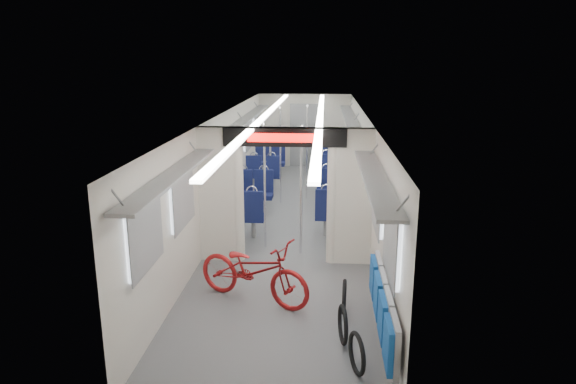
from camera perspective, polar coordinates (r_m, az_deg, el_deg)
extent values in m
plane|color=#515456|center=(10.83, 0.49, -3.56)|extent=(12.00, 12.00, 0.00)
cube|color=silver|center=(10.71, -7.27, 2.49)|extent=(0.02, 12.00, 2.30)
cube|color=silver|center=(10.54, 8.41, 2.25)|extent=(0.02, 12.00, 2.30)
cube|color=silver|center=(16.43, 1.82, 6.84)|extent=(2.90, 0.02, 2.30)
cube|color=silver|center=(4.86, -4.01, -12.81)|extent=(2.90, 0.02, 2.30)
cube|color=silver|center=(10.34, 0.52, 8.63)|extent=(2.90, 12.00, 0.02)
cube|color=white|center=(10.39, -2.54, 8.48)|extent=(0.12, 11.40, 0.04)
cube|color=white|center=(10.33, 3.60, 8.43)|extent=(0.12, 11.40, 0.04)
cube|color=silver|center=(8.78, -7.66, -1.24)|extent=(0.65, 0.18, 2.00)
cube|color=silver|center=(8.62, 7.16, -1.54)|extent=(0.65, 0.18, 2.00)
cube|color=silver|center=(8.38, -0.33, 6.18)|extent=(2.90, 0.18, 0.30)
cylinder|color=silver|center=(8.72, -5.57, -1.29)|extent=(0.20, 0.20, 2.00)
cylinder|color=silver|center=(8.60, 5.00, -1.50)|extent=(0.20, 0.20, 2.00)
cube|color=black|center=(8.27, -0.39, 6.06)|extent=(2.00, 0.03, 0.30)
cube|color=#FF0C07|center=(8.25, -0.40, 6.04)|extent=(1.20, 0.02, 0.14)
cube|color=silver|center=(6.17, -15.70, -4.71)|extent=(0.04, 1.00, 0.75)
cube|color=silver|center=(5.87, 11.55, -5.45)|extent=(0.04, 1.00, 0.75)
cube|color=silver|center=(7.62, -11.73, -0.77)|extent=(0.04, 1.00, 0.75)
cube|color=silver|center=(7.38, 10.01, -1.19)|extent=(0.04, 1.00, 0.75)
cube|color=silver|center=(10.17, -7.69, 3.27)|extent=(0.04, 1.00, 0.75)
cube|color=silver|center=(10.00, 8.49, 3.04)|extent=(0.04, 1.00, 0.75)
cube|color=silver|center=(12.01, -5.87, 5.07)|extent=(0.04, 1.00, 0.75)
cube|color=silver|center=(11.86, 7.83, 4.88)|extent=(0.04, 1.00, 0.75)
cube|color=silver|center=(13.86, -4.54, 6.38)|extent=(0.04, 1.00, 0.75)
cube|color=silver|center=(13.73, 7.34, 6.23)|extent=(0.04, 1.00, 0.75)
cube|color=silver|center=(15.63, -3.56, 7.34)|extent=(0.04, 1.00, 0.75)
cube|color=silver|center=(15.51, 6.98, 7.20)|extent=(0.04, 1.00, 0.75)
cube|color=gray|center=(6.70, -12.56, 1.93)|extent=(0.30, 3.60, 0.04)
cube|color=gray|center=(6.46, 9.60, 1.60)|extent=(0.30, 3.60, 0.04)
cube|color=gray|center=(12.49, -4.79, 8.01)|extent=(0.30, 7.60, 0.04)
cube|color=gray|center=(12.36, 7.04, 7.88)|extent=(0.30, 7.60, 0.04)
cube|color=gray|center=(16.39, 1.81, 6.29)|extent=(0.90, 0.05, 2.00)
imported|color=maroon|center=(7.38, -3.85, -8.66)|extent=(1.89, 1.31, 0.94)
cube|color=gray|center=(5.51, 11.72, -16.29)|extent=(0.06, 0.50, 0.57)
cube|color=navy|center=(5.50, 11.08, -16.30)|extent=(0.06, 0.46, 0.48)
cube|color=gray|center=(5.99, 11.03, -13.60)|extent=(0.06, 0.50, 0.57)
cube|color=navy|center=(5.98, 10.45, -13.60)|extent=(0.06, 0.46, 0.48)
cube|color=gray|center=(6.47, 10.46, -11.30)|extent=(0.06, 0.50, 0.57)
cube|color=navy|center=(6.47, 9.92, -11.30)|extent=(0.06, 0.46, 0.48)
cube|color=gray|center=(6.97, 9.98, -9.33)|extent=(0.06, 0.50, 0.57)
cube|color=navy|center=(6.96, 9.48, -9.33)|extent=(0.06, 0.46, 0.48)
torus|color=black|center=(5.97, 7.64, -17.55)|extent=(0.18, 0.49, 0.49)
torus|color=black|center=(6.48, 6.11, -14.63)|extent=(0.12, 0.50, 0.50)
torus|color=black|center=(7.16, 6.26, -11.69)|extent=(0.09, 0.49, 0.49)
cube|color=#0E143E|center=(9.95, -3.85, -2.85)|extent=(0.42, 0.39, 0.10)
cylinder|color=gray|center=(10.02, -3.83, -4.07)|extent=(0.10, 0.10, 0.35)
cube|color=#0E143E|center=(9.71, -4.01, -1.39)|extent=(0.42, 0.08, 0.52)
torus|color=silver|center=(9.64, -4.03, 0.08)|extent=(0.22, 0.03, 0.22)
cube|color=#0E143E|center=(11.47, -2.77, -0.45)|extent=(0.42, 0.39, 0.10)
cylinder|color=gray|center=(11.53, -2.75, -1.53)|extent=(0.10, 0.10, 0.35)
cube|color=#0E143E|center=(11.54, -2.69, 1.23)|extent=(0.42, 0.08, 0.52)
torus|color=silver|center=(11.49, -2.71, 2.49)|extent=(0.22, 0.03, 0.22)
cube|color=#0E143E|center=(10.02, -6.52, -2.78)|extent=(0.42, 0.39, 0.10)
cylinder|color=gray|center=(10.09, -6.48, -4.00)|extent=(0.10, 0.10, 0.35)
cube|color=#0E143E|center=(9.78, -6.74, -1.33)|extent=(0.42, 0.08, 0.52)
torus|color=silver|center=(9.71, -6.78, 0.13)|extent=(0.22, 0.03, 0.22)
cube|color=#0E143E|center=(11.53, -5.09, -0.41)|extent=(0.42, 0.39, 0.10)
cylinder|color=gray|center=(11.59, -5.06, -1.48)|extent=(0.10, 0.10, 0.35)
cube|color=#0E143E|center=(11.61, -5.00, 1.27)|extent=(0.42, 0.08, 0.52)
torus|color=silver|center=(11.55, -5.03, 2.51)|extent=(0.22, 0.03, 0.22)
cube|color=#0E143E|center=(10.06, 4.25, -2.66)|extent=(0.43, 0.40, 0.10)
cylinder|color=gray|center=(10.13, 4.23, -3.87)|extent=(0.10, 0.10, 0.35)
cube|color=#0E143E|center=(9.81, 4.29, -1.20)|extent=(0.43, 0.08, 0.52)
torus|color=silver|center=(9.74, 4.31, 0.28)|extent=(0.22, 0.03, 0.22)
cube|color=#0E143E|center=(11.61, 4.24, -0.29)|extent=(0.43, 0.40, 0.10)
cylinder|color=gray|center=(11.67, 4.22, -1.35)|extent=(0.10, 0.10, 0.35)
cube|color=#0E143E|center=(11.69, 4.27, 1.39)|extent=(0.43, 0.08, 0.52)
torus|color=silver|center=(11.63, 4.30, 2.64)|extent=(0.22, 0.03, 0.22)
cube|color=#0E143E|center=(10.07, 6.93, -2.70)|extent=(0.43, 0.40, 0.10)
cylinder|color=gray|center=(10.14, 6.89, -3.91)|extent=(0.10, 0.10, 0.35)
cube|color=#0E143E|center=(9.83, 7.03, -1.25)|extent=(0.43, 0.08, 0.52)
torus|color=silver|center=(9.76, 7.07, 0.23)|extent=(0.22, 0.03, 0.22)
cube|color=#0E143E|center=(11.62, 6.56, -0.33)|extent=(0.43, 0.40, 0.10)
cylinder|color=gray|center=(11.68, 6.53, -1.39)|extent=(0.10, 0.10, 0.35)
cube|color=#0E143E|center=(11.70, 6.57, 1.35)|extent=(0.43, 0.08, 0.52)
torus|color=silver|center=(11.64, 6.61, 2.60)|extent=(0.22, 0.03, 0.22)
cube|color=#0E143E|center=(13.47, -1.73, 1.85)|extent=(0.41, 0.38, 0.10)
cylinder|color=gray|center=(13.52, -1.72, 0.92)|extent=(0.10, 0.10, 0.35)
cube|color=#0E143E|center=(13.26, -1.81, 2.97)|extent=(0.41, 0.07, 0.50)
torus|color=silver|center=(13.21, -1.82, 4.03)|extent=(0.21, 0.03, 0.21)
cube|color=#0E143E|center=(14.98, -1.14, 3.16)|extent=(0.41, 0.38, 0.10)
cylinder|color=gray|center=(15.02, -1.13, 2.32)|extent=(0.10, 0.10, 0.35)
cube|color=#0E143E|center=(15.07, -1.09, 4.40)|extent=(0.41, 0.07, 0.50)
torus|color=silver|center=(15.03, -1.10, 5.33)|extent=(0.21, 0.03, 0.21)
cube|color=#0E143E|center=(13.53, -3.71, 1.88)|extent=(0.41, 0.38, 0.10)
cylinder|color=gray|center=(13.58, -3.70, 0.95)|extent=(0.10, 0.10, 0.35)
cube|color=#0E143E|center=(13.31, -3.82, 2.99)|extent=(0.41, 0.07, 0.50)
torus|color=silver|center=(13.27, -3.84, 4.05)|extent=(0.21, 0.03, 0.21)
cube|color=#0E143E|center=(15.03, -2.93, 3.18)|extent=(0.41, 0.38, 0.10)
cylinder|color=gray|center=(15.07, -2.92, 2.35)|extent=(0.10, 0.10, 0.35)
cube|color=#0E143E|center=(15.12, -2.87, 4.41)|extent=(0.41, 0.07, 0.50)
torus|color=silver|center=(15.08, -2.88, 5.35)|extent=(0.21, 0.03, 0.21)
cube|color=#0E143E|center=(13.21, 4.24, 1.56)|extent=(0.49, 0.46, 0.10)
cylinder|color=gray|center=(13.27, 4.22, 0.62)|extent=(0.10, 0.10, 0.35)
cube|color=#0E143E|center=(12.96, 4.27, 2.89)|extent=(0.49, 0.09, 0.60)
torus|color=silver|center=(12.90, 4.29, 4.20)|extent=(0.25, 0.03, 0.25)
cube|color=#0E143E|center=(15.04, 4.23, 3.17)|extent=(0.49, 0.46, 0.10)
cylinder|color=gray|center=(15.08, 4.22, 2.33)|extent=(0.10, 0.10, 0.35)
cube|color=#0E143E|center=(15.16, 4.26, 4.61)|extent=(0.49, 0.09, 0.60)
torus|color=silver|center=(15.11, 4.28, 5.74)|extent=(0.25, 0.03, 0.25)
cube|color=#0E143E|center=(13.23, 6.27, 1.53)|extent=(0.49, 0.46, 0.10)
cylinder|color=gray|center=(13.28, 6.25, 0.58)|extent=(0.10, 0.10, 0.35)
cube|color=#0E143E|center=(12.97, 6.35, 2.85)|extent=(0.49, 0.09, 0.60)
torus|color=silver|center=(12.91, 6.38, 4.16)|extent=(0.25, 0.03, 0.25)
cube|color=#0E143E|center=(15.05, 6.02, 3.14)|extent=(0.49, 0.46, 0.10)
cylinder|color=gray|center=(15.09, 6.00, 2.30)|extent=(0.10, 0.10, 0.35)
cube|color=#0E143E|center=(15.16, 6.04, 4.58)|extent=(0.49, 0.09, 0.60)
torus|color=silver|center=(15.11, 6.07, 5.71)|extent=(0.25, 0.03, 0.25)
cylinder|color=silver|center=(9.22, -2.59, 0.60)|extent=(0.04, 0.04, 2.30)
cylinder|color=silver|center=(8.90, 1.45, 0.11)|extent=(0.04, 0.04, 2.30)
cylinder|color=silver|center=(12.12, -0.84, 4.03)|extent=(0.04, 0.04, 2.30)
cylinder|color=silver|center=(12.53, 2.10, 4.38)|extent=(0.04, 0.04, 2.30)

